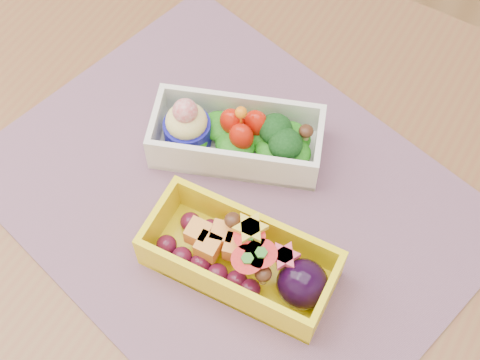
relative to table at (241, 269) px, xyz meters
The scene contains 4 objects.
table is the anchor object (origin of this frame).
placemat 0.11m from the table, 135.53° to the left, with size 0.50×0.38×0.00m, color #835A6F.
bento_white 0.16m from the table, 124.03° to the left, with size 0.20×0.14×0.08m.
bento_yellow 0.14m from the table, 56.26° to the right, with size 0.19×0.10×0.06m.
Camera 1 is at (0.16, -0.28, 1.40)m, focal length 51.82 mm.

